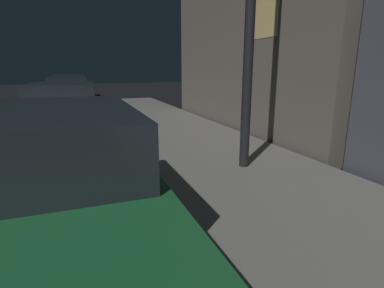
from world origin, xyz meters
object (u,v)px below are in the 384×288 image
Objects in this scene: car_green at (50,180)px; car_white at (65,110)px; car_black at (69,93)px; car_blue at (70,86)px.

car_green is 5.62m from car_white.
car_white and car_black have the same top height.
car_green and car_white have the same top height.
car_green is at bearing -89.96° from car_white.
car_green is 17.44m from car_blue.
car_blue is at bearing 90.00° from car_green.
car_white is 6.20m from car_black.
car_blue is at bearing 89.98° from car_white.
car_blue is (-0.00, 17.44, 0.00)m from car_green.
car_green is 11.82m from car_black.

